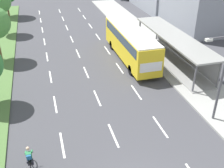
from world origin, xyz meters
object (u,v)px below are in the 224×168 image
bus_shelter (175,45)px  cyclist (30,160)px  bus (131,41)px  streetlight (221,74)px

bus_shelter → cyclist: size_ratio=7.60×
bus → streetlight: 12.38m
cyclist → streetlight: 13.33m
bus_shelter → cyclist: (-15.00, -11.60, -1.07)m
bus_shelter → streetlight: (-2.11, -10.20, 2.02)m
streetlight → bus: bearing=100.2°
streetlight → bus_shelter: bearing=78.3°
bus → cyclist: size_ratio=6.20×
bus_shelter → bus: bearing=156.6°
bus_shelter → bus: (-4.28, 1.85, 0.20)m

